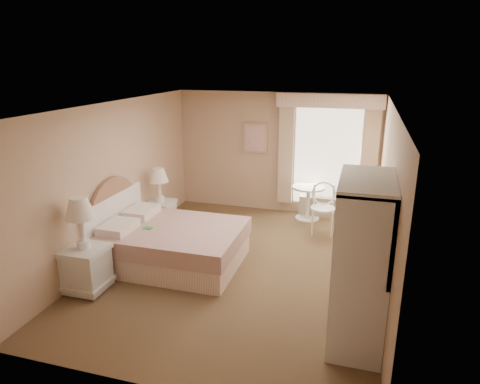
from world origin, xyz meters
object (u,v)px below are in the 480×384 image
(bed, at_px, (168,242))
(armoire, at_px, (360,275))
(nightstand_near, at_px, (85,257))
(cafe_chair, at_px, (323,204))
(round_table, at_px, (308,197))
(nightstand_far, at_px, (161,208))

(bed, relative_size, armoire, 1.10)
(nightstand_near, distance_m, cafe_chair, 4.28)
(nightstand_near, bearing_deg, cafe_chair, 46.52)
(bed, height_order, nightstand_near, nightstand_near)
(nightstand_near, relative_size, cafe_chair, 1.42)
(round_table, distance_m, armoire, 3.89)
(nightstand_far, distance_m, round_table, 2.94)
(bed, bearing_deg, round_table, 54.14)
(nightstand_near, relative_size, round_table, 1.96)
(bed, height_order, round_table, bed)
(bed, height_order, cafe_chair, bed)
(nightstand_far, bearing_deg, round_table, 28.16)
(nightstand_near, bearing_deg, round_table, 54.99)
(round_table, distance_m, cafe_chair, 0.70)
(round_table, bearing_deg, nightstand_far, -151.84)
(cafe_chair, bearing_deg, nightstand_far, -169.76)
(bed, relative_size, cafe_chair, 2.23)
(nightstand_far, relative_size, cafe_chair, 1.26)
(nightstand_far, height_order, armoire, armoire)
(bed, distance_m, round_table, 3.20)
(cafe_chair, bearing_deg, round_table, 115.86)
(bed, distance_m, cafe_chair, 3.00)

